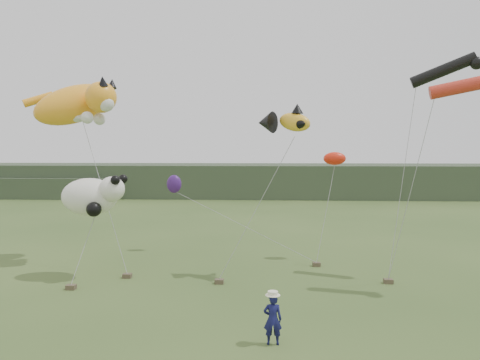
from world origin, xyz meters
The scene contains 9 objects.
ground centered at (0.00, 0.00, 0.00)m, with size 120.00×120.00×0.00m, color #385123.
headland centered at (-3.11, 44.69, 1.92)m, with size 90.00×13.00×4.00m.
festival_attendant centered at (0.44, -1.61, 0.77)m, with size 0.56×0.37×1.55m, color #131447.
sandbag_anchors centered at (-1.51, 5.35, 0.10)m, with size 14.01×4.84×0.20m.
cat_kite centered at (-9.51, 8.64, 8.31)m, with size 5.65×4.17×3.17m.
fish_kite centered at (1.03, 6.04, 7.17)m, with size 2.79×1.81×1.38m.
tube_kites centered at (8.59, 5.26, 9.03)m, with size 3.16×4.07×2.35m.
panda_kite centered at (-7.69, 5.42, 3.78)m, with size 3.04×1.96×1.89m.
misc_kites centered at (-0.36, 10.54, 4.71)m, with size 10.03×2.16×2.39m.
Camera 1 is at (0.23, -15.46, 5.89)m, focal length 35.00 mm.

